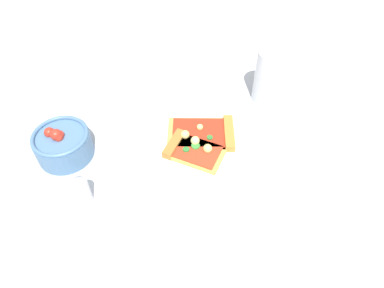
# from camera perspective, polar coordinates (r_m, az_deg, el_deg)

# --- Properties ---
(ground_plane) EXTENTS (2.40, 2.40, 0.00)m
(ground_plane) POSITION_cam_1_polar(r_m,az_deg,el_deg) (0.75, -1.39, 0.28)
(ground_plane) COLOR #B2B7BC
(ground_plane) RESTS_ON ground
(plate) EXTENTS (0.26, 0.26, 0.01)m
(plate) POSITION_cam_1_polar(r_m,az_deg,el_deg) (0.73, 1.42, -0.37)
(plate) COLOR white
(plate) RESTS_ON ground_plane
(pizza_slice_near) EXTENTS (0.16, 0.17, 0.03)m
(pizza_slice_near) POSITION_cam_1_polar(r_m,az_deg,el_deg) (0.74, 2.17, 1.72)
(pizza_slice_near) COLOR gold
(pizza_slice_near) RESTS_ON plate
(pizza_slice_far) EXTENTS (0.14, 0.12, 0.03)m
(pizza_slice_far) POSITION_cam_1_polar(r_m,az_deg,el_deg) (0.71, -0.05, -0.91)
(pizza_slice_far) COLOR gold
(pizza_slice_far) RESTS_ON plate
(salad_bowl) EXTENTS (0.11, 0.11, 0.07)m
(salad_bowl) POSITION_cam_1_polar(r_m,az_deg,el_deg) (0.75, -20.40, 0.00)
(salad_bowl) COLOR #4C7299
(salad_bowl) RESTS_ON ground_plane
(soda_glass) EXTENTS (0.07, 0.07, 0.13)m
(soda_glass) POSITION_cam_1_polar(r_m,az_deg,el_deg) (0.84, 12.57, 10.64)
(soda_glass) COLOR silver
(soda_glass) RESTS_ON ground_plane
(paper_napkin) EXTENTS (0.13, 0.14, 0.00)m
(paper_napkin) POSITION_cam_1_polar(r_m,az_deg,el_deg) (0.73, 21.34, -6.19)
(paper_napkin) COLOR white
(paper_napkin) RESTS_ON ground_plane
(pepper_shaker) EXTENTS (0.03, 0.03, 0.07)m
(pepper_shaker) POSITION_cam_1_polar(r_m,az_deg,el_deg) (0.66, -17.67, -7.13)
(pepper_shaker) COLOR silver
(pepper_shaker) RESTS_ON ground_plane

